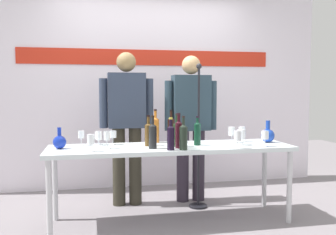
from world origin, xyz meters
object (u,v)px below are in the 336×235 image
object	(u,v)px
wine_bottle_5	(197,133)
wine_glass_left_2	(81,135)
wine_glass_right_1	(240,134)
presenter_right	(191,119)
wine_bottle_0	(183,136)
wine_glass_left_1	(99,136)
wine_glass_right_5	(232,131)
decanter_blue_right	(268,135)
wine_glass_right_0	(242,135)
wine_glass_right_3	(238,136)
wine_bottle_1	(155,129)
wine_glass_left_5	(107,136)
wine_bottle_2	(171,136)
wine_bottle_3	(148,133)
presenter_left	(127,118)
wine_bottle_6	(177,133)
wine_bottle_4	(171,129)
wine_bottle_8	(179,133)
wine_glass_left_4	(98,135)
wine_glass_left_3	(113,135)
wine_glass_right_2	(242,131)
wine_glass_right_4	(265,135)
wine_bottle_7	(153,135)
display_table	(171,152)
decanter_blue_left	(60,142)
wine_glass_left_0	(91,140)
microphone_stand	(198,159)

from	to	relation	value
wine_bottle_5	wine_glass_left_2	size ratio (longest dim) A/B	1.96
wine_glass_left_2	wine_glass_right_1	world-z (taller)	wine_glass_right_1
presenter_right	wine_bottle_0	size ratio (longest dim) A/B	5.43
wine_glass_left_1	wine_bottle_5	bearing A→B (deg)	-8.16
wine_glass_right_5	decanter_blue_right	bearing A→B (deg)	-7.80
wine_glass_right_0	wine_glass_right_3	xyz separation A→B (m)	(-0.11, -0.15, 0.01)
wine_bottle_1	wine_glass_left_5	distance (m)	0.58
wine_bottle_2	wine_bottle_5	size ratio (longest dim) A/B	1.03
wine_glass_right_0	wine_bottle_3	bearing A→B (deg)	169.89
presenter_left	wine_glass_left_2	distance (m)	0.67
wine_bottle_1	wine_bottle_6	xyz separation A→B (m)	(0.16, -0.29, -0.01)
decanter_blue_right	wine_bottle_4	distance (m)	1.00
wine_bottle_8	wine_glass_left_1	size ratio (longest dim) A/B	2.28
wine_bottle_1	wine_bottle_2	bearing A→B (deg)	-83.63
wine_glass_left_4	wine_glass_left_3	bearing A→B (deg)	-17.05
wine_glass_left_2	wine_glass_right_0	xyz separation A→B (m)	(1.53, -0.30, 0.00)
wine_bottle_0	wine_glass_right_0	distance (m)	0.64
wine_glass_left_4	wine_glass_right_2	world-z (taller)	wine_glass_right_2
wine_bottle_8	wine_glass_left_1	bearing A→B (deg)	158.30
wine_glass_right_4	wine_glass_left_1	bearing A→B (deg)	167.07
wine_bottle_3	wine_bottle_7	world-z (taller)	wine_bottle_7
wine_bottle_5	wine_glass_left_5	xyz separation A→B (m)	(-0.87, -0.05, -0.01)
wine_bottle_2	wine_glass_right_5	bearing A→B (deg)	24.89
wine_glass_left_2	wine_glass_left_3	xyz separation A→B (m)	(0.30, 0.02, -0.01)
presenter_right	wine_glass_right_0	world-z (taller)	presenter_right
display_table	decanter_blue_left	world-z (taller)	decanter_blue_left
wine_bottle_2	wine_glass_right_2	distance (m)	0.93
wine_bottle_8	wine_bottle_0	bearing A→B (deg)	-81.83
wine_glass_right_0	wine_glass_right_3	size ratio (longest dim) A/B	0.95
decanter_blue_left	wine_glass_right_0	xyz separation A→B (m)	(1.72, -0.15, 0.04)
wine_glass_left_2	wine_glass_right_5	distance (m)	1.50
wine_bottle_5	wine_glass_right_2	size ratio (longest dim) A/B	1.82
wine_bottle_0	presenter_right	bearing A→B (deg)	70.89
wine_glass_right_4	wine_glass_right_1	bearing A→B (deg)	132.76
wine_bottle_3	wine_glass_right_0	bearing A→B (deg)	-10.11
display_table	wine_glass_right_3	distance (m)	0.65
display_table	presenter_left	distance (m)	0.79
decanter_blue_left	wine_bottle_0	bearing A→B (deg)	-15.20
decanter_blue_right	wine_glass_left_1	distance (m)	1.71
display_table	wine_bottle_5	distance (m)	0.32
presenter_right	wine_bottle_4	bearing A→B (deg)	-129.30
wine_glass_left_1	wine_glass_right_0	xyz separation A→B (m)	(1.36, -0.25, 0.01)
wine_glass_left_4	wine_glass_left_5	world-z (taller)	wine_glass_left_5
wine_bottle_4	wine_glass_right_4	bearing A→B (deg)	-29.87
wine_glass_left_0	wine_bottle_1	bearing A→B (deg)	33.18
presenter_right	microphone_stand	size ratio (longest dim) A/B	1.07
presenter_left	wine_bottle_8	bearing A→B (deg)	-62.52
wine_bottle_3	wine_bottle_5	xyz separation A→B (m)	(0.48, -0.04, -0.00)
wine_bottle_3	wine_glass_right_4	xyz separation A→B (m)	(1.08, -0.26, -0.02)
presenter_left	wine_bottle_7	xyz separation A→B (m)	(0.17, -0.76, -0.10)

